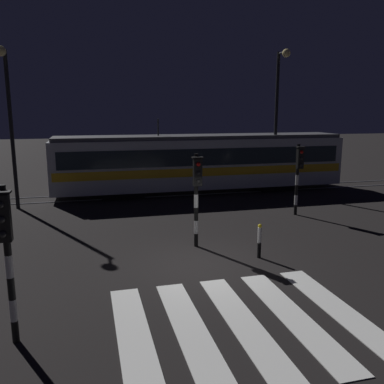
% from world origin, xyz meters
% --- Properties ---
extents(ground_plane, '(120.00, 120.00, 0.00)m').
position_xyz_m(ground_plane, '(0.00, 0.00, 0.00)').
color(ground_plane, black).
extents(rail_near, '(80.00, 0.12, 0.03)m').
position_xyz_m(rail_near, '(0.00, 10.15, 0.01)').
color(rail_near, '#59595E').
rests_on(rail_near, ground).
extents(rail_far, '(80.00, 0.12, 0.03)m').
position_xyz_m(rail_far, '(0.00, 11.59, 0.01)').
color(rail_far, '#59595E').
rests_on(rail_far, ground).
extents(crosswalk_zebra, '(5.52, 4.69, 0.02)m').
position_xyz_m(crosswalk_zebra, '(0.00, -3.46, 0.01)').
color(crosswalk_zebra, silver).
rests_on(crosswalk_zebra, ground).
extents(traffic_light_median_centre, '(0.36, 0.42, 3.20)m').
position_xyz_m(traffic_light_median_centre, '(0.31, 1.71, 2.11)').
color(traffic_light_median_centre, black).
rests_on(traffic_light_median_centre, ground).
extents(traffic_light_corner_far_right, '(0.36, 0.42, 3.16)m').
position_xyz_m(traffic_light_corner_far_right, '(5.73, 4.79, 2.09)').
color(traffic_light_corner_far_right, black).
rests_on(traffic_light_corner_far_right, ground).
extents(traffic_light_corner_near_left, '(0.36, 0.42, 3.24)m').
position_xyz_m(traffic_light_corner_near_left, '(-4.73, -3.10, 2.13)').
color(traffic_light_corner_near_left, black).
rests_on(traffic_light_corner_near_left, ground).
extents(street_lamp_trackside_right, '(0.44, 1.21, 7.75)m').
position_xyz_m(street_lamp_trackside_right, '(7.09, 9.81, 4.86)').
color(street_lamp_trackside_right, black).
rests_on(street_lamp_trackside_right, ground).
extents(street_lamp_trackside_left, '(0.44, 1.21, 7.28)m').
position_xyz_m(street_lamp_trackside_left, '(-6.55, 8.96, 4.61)').
color(street_lamp_trackside_left, black).
rests_on(street_lamp_trackside_left, ground).
extents(tram, '(16.46, 2.58, 4.15)m').
position_xyz_m(tram, '(3.00, 10.87, 1.75)').
color(tram, silver).
rests_on(tram, ground).
extents(bollard_island_edge, '(0.12, 0.12, 1.11)m').
position_xyz_m(bollard_island_edge, '(1.97, 0.24, 0.56)').
color(bollard_island_edge, black).
rests_on(bollard_island_edge, ground).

